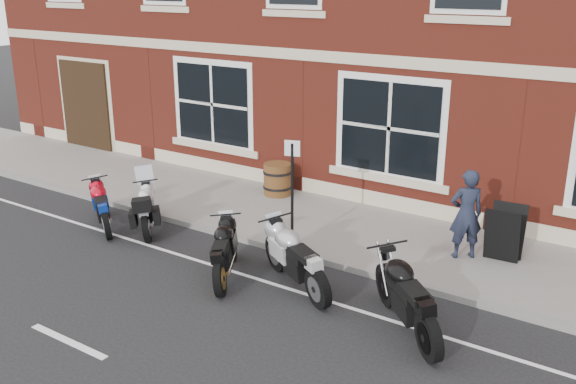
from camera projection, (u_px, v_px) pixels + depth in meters
name	position (u px, v px, depth m)	size (l,w,h in m)	color
ground	(203.00, 268.00, 11.78)	(80.00, 80.00, 0.00)	black
sidewalk	(293.00, 217.00, 14.12)	(30.00, 3.00, 0.12)	slate
kerb	(250.00, 240.00, 12.88)	(30.00, 0.16, 0.12)	slate
moto_touring_silver	(149.00, 206.00, 13.50)	(1.35, 1.48, 1.24)	black
moto_sport_red	(104.00, 204.00, 13.60)	(1.67, 1.23, 0.88)	black
moto_sport_black	(227.00, 249.00, 11.31)	(1.14, 1.78, 0.90)	black
moto_sport_silver	(297.00, 255.00, 10.93)	(2.01, 1.23, 1.00)	black
moto_naked_black	(408.00, 293.00, 9.58)	(1.78, 1.72, 1.05)	black
pedestrian_left	(466.00, 214.00, 11.72)	(0.62, 0.41, 1.70)	#1A1F2F
a_board_sign	(505.00, 233.00, 11.72)	(0.62, 0.42, 1.04)	black
barrel_planter	(277.00, 179.00, 15.30)	(0.69, 0.69, 0.77)	#563B16
parking_sign	(292.00, 186.00, 12.08)	(0.29, 0.11, 2.11)	black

